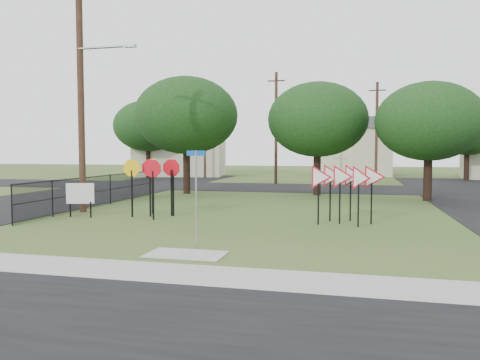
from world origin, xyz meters
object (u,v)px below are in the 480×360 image
at_px(info_board, 80,195).
at_px(stop_sign_cluster, 155,174).
at_px(yield_sign_cluster, 345,179).
at_px(street_name_sign, 196,192).

bearing_deg(info_board, stop_sign_cluster, 18.34).
xyz_separation_m(stop_sign_cluster, yield_sign_cluster, (7.50, -0.10, -0.12)).
bearing_deg(stop_sign_cluster, info_board, -161.66).
xyz_separation_m(street_name_sign, stop_sign_cluster, (-3.66, 5.56, 0.19)).
height_order(stop_sign_cluster, info_board, stop_sign_cluster).
bearing_deg(yield_sign_cluster, info_board, -175.36).
relative_size(street_name_sign, yield_sign_cluster, 0.94).
relative_size(stop_sign_cluster, yield_sign_cluster, 0.83).
distance_m(yield_sign_cluster, info_board, 10.40).
bearing_deg(yield_sign_cluster, street_name_sign, -125.15).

